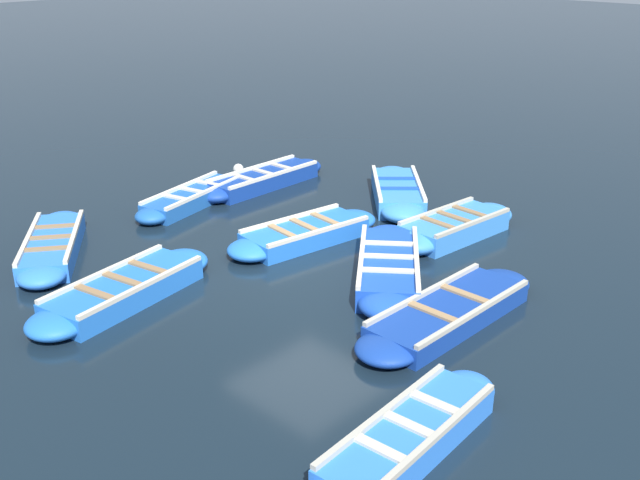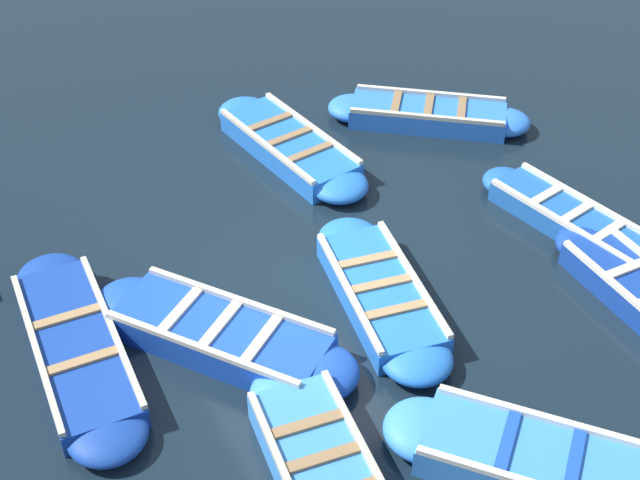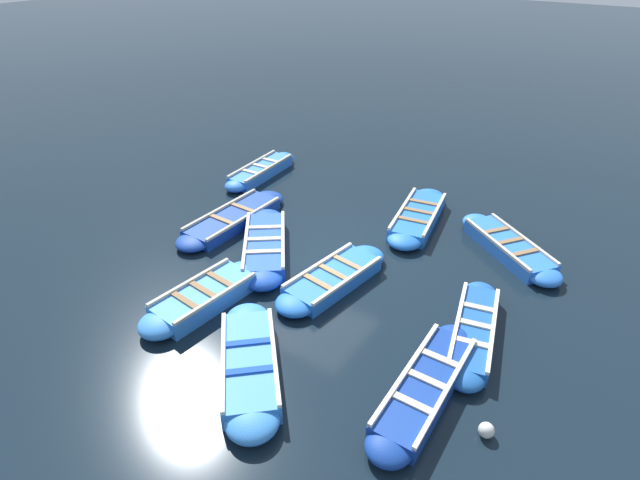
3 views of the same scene
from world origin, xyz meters
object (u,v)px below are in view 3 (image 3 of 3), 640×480
boat_far_corner (233,219)px  boat_mid_row (508,247)px  boat_outer_right (250,364)px  boat_alongside (265,246)px  buoy_orange_near (486,430)px  boat_bow_out (204,297)px  boat_inner_gap (474,330)px  boat_drifting (425,387)px  boat_near_quay (333,278)px  boat_tucked (261,171)px  boat_broadside (418,217)px

boat_far_corner → boat_mid_row: size_ratio=1.19×
boat_outer_right → boat_mid_row: 7.52m
boat_alongside → buoy_orange_near: boat_alongside is taller
boat_bow_out → boat_outer_right: 2.39m
boat_inner_gap → boat_drifting: boat_drifting is taller
boat_outer_right → buoy_orange_near: boat_outer_right is taller
boat_mid_row → boat_drifting: bearing=91.6°
boat_far_corner → boat_near_quay: 4.04m
boat_tucked → boat_inner_gap: bearing=157.4°
boat_far_corner → boat_inner_gap: 7.38m
boat_tucked → boat_inner_gap: size_ratio=0.99×
boat_alongside → buoy_orange_near: 7.01m
boat_alongside → boat_mid_row: (-5.27, -3.56, -0.02)m
boat_alongside → buoy_orange_near: bearing=161.2°
boat_drifting → boat_broadside: bearing=-64.0°
boat_alongside → boat_drifting: boat_alongside is taller
boat_bow_out → boat_broadside: size_ratio=0.87×
boat_broadside → boat_mid_row: bearing=177.0°
boat_tucked → boat_broadside: size_ratio=0.91×
boat_bow_out → boat_drifting: boat_bow_out is taller
boat_tucked → boat_alongside: boat_alongside is taller
boat_alongside → boat_outer_right: 4.18m
boat_far_corner → boat_drifting: boat_drifting is taller
boat_outer_right → boat_mid_row: bearing=-112.2°
boat_tucked → buoy_orange_near: 11.45m
boat_far_corner → boat_bow_out: boat_bow_out is taller
boat_outer_right → boat_mid_row: (-2.83, -6.96, -0.02)m
boat_drifting → boat_outer_right: size_ratio=1.16×
boat_outer_right → boat_broadside: bearing=-91.6°
boat_far_corner → boat_bow_out: size_ratio=1.20×
boat_tucked → boat_bow_out: 6.97m
boat_bow_out → boat_outer_right: size_ratio=1.03×
boat_outer_right → boat_inner_gap: bearing=-133.5°
boat_mid_row → boat_bow_out: bearing=50.1°
boat_near_quay → boat_outer_right: 3.23m
buoy_orange_near → boat_drifting: bearing=-11.7°
boat_far_corner → boat_mid_row: boat_mid_row is taller
boat_mid_row → boat_inner_gap: bearing=95.7°
boat_broadside → boat_drifting: bearing=116.0°
buoy_orange_near → boat_inner_gap: bearing=-65.6°
boat_bow_out → boat_outer_right: bearing=156.2°
boat_far_corner → boat_tucked: bearing=-63.9°
boat_inner_gap → boat_near_quay: (3.39, 0.13, 0.01)m
boat_outer_right → boat_near_quay: bearing=-86.4°
boat_broadside → buoy_orange_near: size_ratio=14.21×
boat_near_quay → boat_bow_out: bearing=48.7°
boat_tucked → boat_near_quay: bearing=144.9°
boat_drifting → boat_near_quay: bearing=-29.9°
boat_near_quay → boat_broadside: size_ratio=0.93×
boat_bow_out → boat_near_quay: (-1.99, -2.26, -0.03)m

